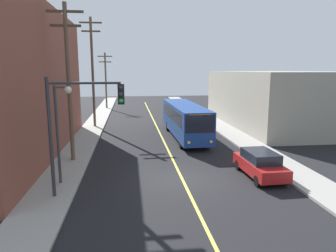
{
  "coord_description": "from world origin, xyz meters",
  "views": [
    {
      "loc": [
        -3.03,
        -17.39,
        6.48
      ],
      "look_at": [
        0.0,
        6.96,
        2.0
      ],
      "focal_mm": 32.98,
      "sensor_mm": 36.0,
      "label": 1
    }
  ],
  "objects_px": {
    "city_bus": "(185,119)",
    "utility_pole_mid": "(92,68)",
    "traffic_signal_left_corner": "(81,115)",
    "street_lamp_left": "(61,120)",
    "utility_pole_far": "(106,78)",
    "utility_pole_near": "(69,77)",
    "parked_car_red": "(260,164)"
  },
  "relations": [
    {
      "from": "city_bus",
      "to": "utility_pole_mid",
      "type": "bearing_deg",
      "value": 144.93
    },
    {
      "from": "utility_pole_mid",
      "to": "traffic_signal_left_corner",
      "type": "relative_size",
      "value": 1.99
    },
    {
      "from": "street_lamp_left",
      "to": "city_bus",
      "type": "bearing_deg",
      "value": 52.19
    },
    {
      "from": "city_bus",
      "to": "traffic_signal_left_corner",
      "type": "height_order",
      "value": "traffic_signal_left_corner"
    },
    {
      "from": "city_bus",
      "to": "street_lamp_left",
      "type": "bearing_deg",
      "value": -127.81
    },
    {
      "from": "utility_pole_far",
      "to": "street_lamp_left",
      "type": "distance_m",
      "value": 35.51
    },
    {
      "from": "utility_pole_far",
      "to": "street_lamp_left",
      "type": "bearing_deg",
      "value": -89.85
    },
    {
      "from": "utility_pole_mid",
      "to": "utility_pole_near",
      "type": "bearing_deg",
      "value": -90.41
    },
    {
      "from": "street_lamp_left",
      "to": "parked_car_red",
      "type": "bearing_deg",
      "value": -0.43
    },
    {
      "from": "utility_pole_far",
      "to": "traffic_signal_left_corner",
      "type": "bearing_deg",
      "value": -87.69
    },
    {
      "from": "parked_car_red",
      "to": "utility_pole_mid",
      "type": "relative_size",
      "value": 0.37
    },
    {
      "from": "traffic_signal_left_corner",
      "to": "street_lamp_left",
      "type": "bearing_deg",
      "value": 126.42
    },
    {
      "from": "city_bus",
      "to": "utility_pole_near",
      "type": "relative_size",
      "value": 1.14
    },
    {
      "from": "traffic_signal_left_corner",
      "to": "street_lamp_left",
      "type": "height_order",
      "value": "traffic_signal_left_corner"
    },
    {
      "from": "utility_pole_near",
      "to": "utility_pole_far",
      "type": "relative_size",
      "value": 1.18
    },
    {
      "from": "utility_pole_far",
      "to": "traffic_signal_left_corner",
      "type": "height_order",
      "value": "utility_pole_far"
    },
    {
      "from": "utility_pole_far",
      "to": "city_bus",
      "type": "bearing_deg",
      "value": -69.07
    },
    {
      "from": "utility_pole_near",
      "to": "traffic_signal_left_corner",
      "type": "height_order",
      "value": "utility_pole_near"
    },
    {
      "from": "city_bus",
      "to": "parked_car_red",
      "type": "height_order",
      "value": "city_bus"
    },
    {
      "from": "parked_car_red",
      "to": "street_lamp_left",
      "type": "distance_m",
      "value": 11.96
    },
    {
      "from": "utility_pole_mid",
      "to": "street_lamp_left",
      "type": "xyz_separation_m",
      "value": [
        0.22,
        -18.13,
        -2.91
      ]
    },
    {
      "from": "street_lamp_left",
      "to": "traffic_signal_left_corner",
      "type": "bearing_deg",
      "value": -53.58
    },
    {
      "from": "city_bus",
      "to": "traffic_signal_left_corner",
      "type": "distance_m",
      "value": 15.74
    },
    {
      "from": "utility_pole_far",
      "to": "parked_car_red",
      "type": "bearing_deg",
      "value": -71.79
    },
    {
      "from": "parked_car_red",
      "to": "utility_pole_near",
      "type": "height_order",
      "value": "utility_pole_near"
    },
    {
      "from": "utility_pole_far",
      "to": "traffic_signal_left_corner",
      "type": "distance_m",
      "value": 37.44
    },
    {
      "from": "traffic_signal_left_corner",
      "to": "utility_pole_far",
      "type": "bearing_deg",
      "value": 92.31
    },
    {
      "from": "parked_car_red",
      "to": "traffic_signal_left_corner",
      "type": "height_order",
      "value": "traffic_signal_left_corner"
    },
    {
      "from": "parked_car_red",
      "to": "traffic_signal_left_corner",
      "type": "distance_m",
      "value": 10.92
    },
    {
      "from": "parked_car_red",
      "to": "street_lamp_left",
      "type": "height_order",
      "value": "street_lamp_left"
    },
    {
      "from": "parked_car_red",
      "to": "utility_pole_far",
      "type": "height_order",
      "value": "utility_pole_far"
    },
    {
      "from": "utility_pole_near",
      "to": "utility_pole_far",
      "type": "height_order",
      "value": "utility_pole_near"
    }
  ]
}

